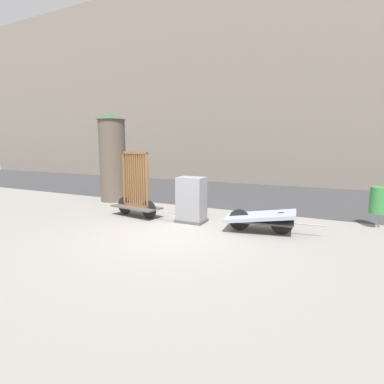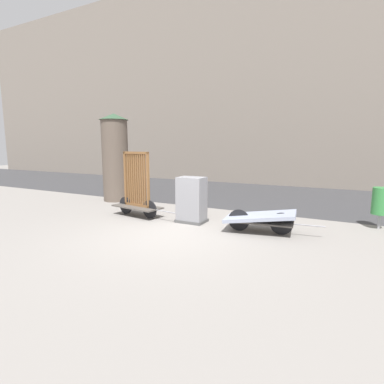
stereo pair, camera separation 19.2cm
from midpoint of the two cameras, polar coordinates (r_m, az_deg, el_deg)
name	(u,v)px [view 1 (the left image)]	position (r m, az deg, el deg)	size (l,w,h in m)	color
ground_plane	(170,235)	(7.43, -4.90, -8.09)	(60.00, 60.00, 0.00)	gray
road_strip	(248,194)	(13.66, 10.28, -0.38)	(56.00, 7.15, 0.01)	#38383A
building_facade	(278,81)	(19.28, 15.71, 19.77)	(48.00, 4.00, 11.84)	slate
bike_cart_with_bedframe	(136,195)	(9.30, -11.18, -0.56)	(2.34, 0.91, 1.98)	#4C4742
bike_cart_with_mattress	(260,218)	(7.69, 12.20, -4.78)	(2.40, 1.08, 0.58)	#4C4742
utility_cabinet	(191,201)	(8.46, -0.76, -1.77)	(0.81, 0.60, 1.29)	#4C4C4C
trash_bin	(379,200)	(9.20, 31.49, -1.38)	(0.42, 0.42, 1.09)	gray
advertising_column	(113,157)	(12.11, -15.33, 6.43)	(1.12, 1.12, 3.37)	brown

